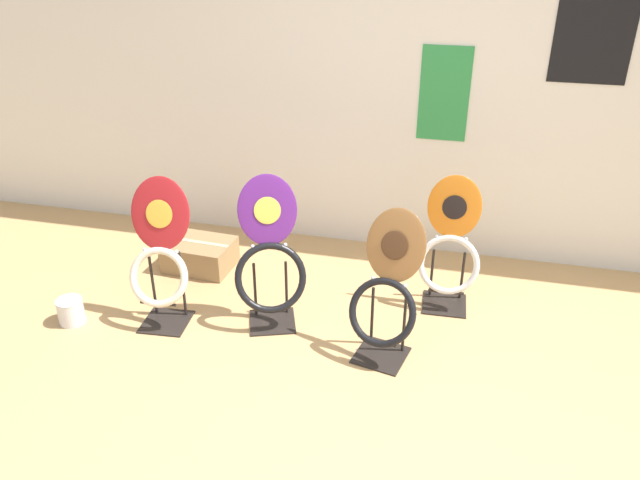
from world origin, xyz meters
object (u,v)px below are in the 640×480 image
(toilet_seat_display_orange_sun, at_px, (450,253))
(storage_box, at_px, (200,254))
(toilet_seat_display_crimson_swirl, at_px, (160,256))
(toilet_seat_display_woodgrain, at_px, (386,296))
(paint_can, at_px, (71,310))
(toilet_seat_display_purple_note, at_px, (270,264))

(toilet_seat_display_orange_sun, distance_m, storage_box, 1.77)
(toilet_seat_display_crimson_swirl, bearing_deg, storage_box, 95.73)
(toilet_seat_display_woodgrain, distance_m, paint_can, 1.97)
(toilet_seat_display_woodgrain, height_order, toilet_seat_display_orange_sun, toilet_seat_display_orange_sun)
(toilet_seat_display_orange_sun, height_order, toilet_seat_display_crimson_swirl, toilet_seat_display_crimson_swirl)
(toilet_seat_display_crimson_swirl, bearing_deg, toilet_seat_display_purple_note, 12.37)
(toilet_seat_display_woodgrain, xyz_separation_m, toilet_seat_display_orange_sun, (0.31, 0.60, -0.01))
(toilet_seat_display_crimson_swirl, height_order, paint_can, toilet_seat_display_crimson_swirl)
(toilet_seat_display_woodgrain, relative_size, toilet_seat_display_crimson_swirl, 0.94)
(paint_can, height_order, storage_box, storage_box)
(toilet_seat_display_orange_sun, bearing_deg, toilet_seat_display_purple_note, -156.80)
(toilet_seat_display_purple_note, distance_m, toilet_seat_display_crimson_swirl, 0.66)
(toilet_seat_display_purple_note, height_order, toilet_seat_display_orange_sun, toilet_seat_display_purple_note)
(toilet_seat_display_woodgrain, relative_size, toilet_seat_display_orange_sun, 0.98)
(toilet_seat_display_woodgrain, relative_size, storage_box, 1.78)
(toilet_seat_display_woodgrain, xyz_separation_m, toilet_seat_display_crimson_swirl, (-1.37, 0.02, 0.06))
(toilet_seat_display_orange_sun, relative_size, paint_can, 5.27)
(toilet_seat_display_purple_note, relative_size, paint_can, 5.60)
(toilet_seat_display_purple_note, height_order, storage_box, toilet_seat_display_purple_note)
(toilet_seat_display_crimson_swirl, xyz_separation_m, paint_can, (-0.57, -0.17, -0.37))
(toilet_seat_display_purple_note, distance_m, storage_box, 0.93)
(toilet_seat_display_purple_note, height_order, paint_can, toilet_seat_display_purple_note)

